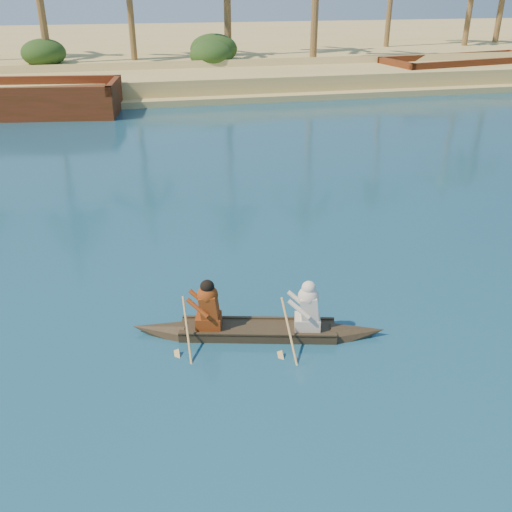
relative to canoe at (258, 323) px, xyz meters
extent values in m
plane|color=#0B2F48|center=(-4.13, 1.92, -0.28)|extent=(160.00, 160.00, 0.00)
cube|color=tan|center=(-4.13, 27.92, -0.16)|extent=(150.00, 8.00, 0.50)
cube|color=tan|center=(-4.13, 49.92, 0.27)|extent=(150.00, 50.00, 1.50)
cube|color=maroon|center=(-8.68, 23.92, 0.18)|extent=(12.70, 5.73, 1.53)
cube|color=maroon|center=(21.86, 28.92, 0.18)|extent=(12.62, 6.04, 1.51)
camera|label=1|loc=(-2.22, -9.69, 6.36)|focal=40.00mm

